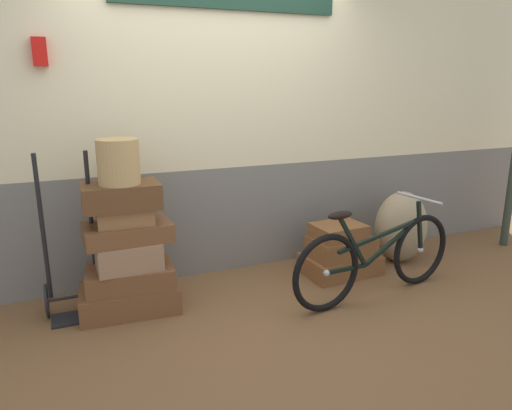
{
  "coord_description": "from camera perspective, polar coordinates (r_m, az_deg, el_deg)",
  "views": [
    {
      "loc": [
        -1.28,
        -3.17,
        1.7
      ],
      "look_at": [
        0.12,
        0.17,
        0.76
      ],
      "focal_mm": 33.29,
      "sensor_mm": 36.0,
      "label": 1
    }
  ],
  "objects": [
    {
      "name": "wicker_basket",
      "position": [
        3.5,
        -16.21,
        5.01
      ],
      "size": [
        0.3,
        0.3,
        0.32
      ],
      "primitive_type": "cylinder",
      "color": "tan",
      "rests_on": "suitcase_5"
    },
    {
      "name": "suitcase_4",
      "position": [
        3.59,
        -15.43,
        -1.32
      ],
      "size": [
        0.41,
        0.27,
        0.12
      ],
      "primitive_type": "cube",
      "rotation": [
        0.0,
        0.0,
        -0.04
      ],
      "color": "olive",
      "rests_on": "suitcase_3"
    },
    {
      "name": "suitcase_5",
      "position": [
        3.57,
        -15.91,
        1.11
      ],
      "size": [
        0.56,
        0.38,
        0.18
      ],
      "primitive_type": "cube",
      "rotation": [
        0.0,
        0.0,
        -0.03
      ],
      "color": "brown",
      "rests_on": "suitcase_4"
    },
    {
      "name": "station_building",
      "position": [
        4.22,
        -5.06,
        11.05
      ],
      "size": [
        7.23,
        0.74,
        2.88
      ],
      "color": "slate",
      "rests_on": "ground"
    },
    {
      "name": "burlap_sack",
      "position": [
        4.79,
        17.02,
        -2.51
      ],
      "size": [
        0.52,
        0.44,
        0.69
      ],
      "primitive_type": "ellipsoid",
      "color": "#9E8966",
      "rests_on": "ground"
    },
    {
      "name": "bicycle",
      "position": [
        3.95,
        14.22,
        -6.18
      ],
      "size": [
        1.63,
        0.46,
        0.79
      ],
      "color": "black",
      "rests_on": "ground"
    },
    {
      "name": "luggage_trolley",
      "position": [
        3.81,
        -21.16,
        -8.01
      ],
      "size": [
        0.41,
        0.35,
        1.24
      ],
      "color": "black",
      "rests_on": "ground"
    },
    {
      "name": "suitcase_6",
      "position": [
        4.44,
        10.05,
        -6.98
      ],
      "size": [
        0.68,
        0.48,
        0.17
      ],
      "primitive_type": "cube",
      "rotation": [
        0.0,
        0.0,
        0.04
      ],
      "color": "brown",
      "rests_on": "ground"
    },
    {
      "name": "suitcase_3",
      "position": [
        3.65,
        -15.18,
        -3.12
      ],
      "size": [
        0.64,
        0.42,
        0.13
      ],
      "primitive_type": "cube",
      "rotation": [
        0.0,
        0.0,
        0.03
      ],
      "color": "brown",
      "rests_on": "suitcase_2"
    },
    {
      "name": "suitcase_2",
      "position": [
        3.65,
        -15.04,
        -5.87
      ],
      "size": [
        0.46,
        0.32,
        0.2
      ],
      "primitive_type": "cube",
      "rotation": [
        0.0,
        0.0,
        0.01
      ],
      "color": "#937051",
      "rests_on": "suitcase_1"
    },
    {
      "name": "suitcase_8",
      "position": [
        4.28,
        9.85,
        -3.11
      ],
      "size": [
        0.46,
        0.37,
        0.13
      ],
      "primitive_type": "cube",
      "rotation": [
        0.0,
        0.0,
        0.05
      ],
      "color": "brown",
      "rests_on": "suitcase_7"
    },
    {
      "name": "suitcase_7",
      "position": [
        4.35,
        10.2,
        -4.96
      ],
      "size": [
        0.56,
        0.4,
        0.18
      ],
      "primitive_type": "cube",
      "rotation": [
        0.0,
        0.0,
        0.03
      ],
      "color": "brown",
      "rests_on": "suitcase_6"
    },
    {
      "name": "suitcase_0",
      "position": [
        3.82,
        -14.91,
        -10.76
      ],
      "size": [
        0.76,
        0.49,
        0.19
      ],
      "primitive_type": "cube",
      "rotation": [
        0.0,
        0.0,
        -0.07
      ],
      "color": "brown",
      "rests_on": "ground"
    },
    {
      "name": "suitcase_1",
      "position": [
        3.75,
        -14.85,
        -8.28
      ],
      "size": [
        0.68,
        0.47,
        0.16
      ],
      "primitive_type": "cube",
      "rotation": [
        0.0,
        0.0,
        -0.1
      ],
      "color": "brown",
      "rests_on": "suitcase_0"
    },
    {
      "name": "ground",
      "position": [
        3.83,
        -0.76,
        -12.28
      ],
      "size": [
        9.23,
        5.2,
        0.06
      ],
      "primitive_type": "cube",
      "color": "brown"
    }
  ]
}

